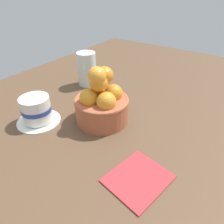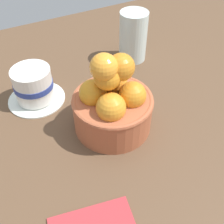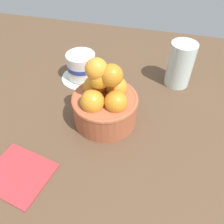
# 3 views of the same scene
# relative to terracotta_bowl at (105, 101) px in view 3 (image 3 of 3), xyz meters

# --- Properties ---
(ground_plane) EXTENTS (1.51, 0.94, 0.04)m
(ground_plane) POSITION_rel_terracotta_bowl_xyz_m (-0.00, -0.00, -0.08)
(ground_plane) COLOR brown
(terracotta_bowl) EXTENTS (0.14, 0.14, 0.16)m
(terracotta_bowl) POSITION_rel_terracotta_bowl_xyz_m (0.00, 0.00, 0.00)
(terracotta_bowl) COLOR #AD5938
(terracotta_bowl) RESTS_ON ground_plane
(coffee_cup) EXTENTS (0.11, 0.11, 0.07)m
(coffee_cup) POSITION_rel_terracotta_bowl_xyz_m (0.10, -0.14, -0.02)
(coffee_cup) COLOR white
(coffee_cup) RESTS_ON ground_plane
(water_glass) EXTENTS (0.06, 0.06, 0.12)m
(water_glass) POSITION_rel_terracotta_bowl_xyz_m (-0.15, -0.18, 0.00)
(water_glass) COLOR silver
(water_glass) RESTS_ON ground_plane
(folded_napkin) EXTENTS (0.13, 0.12, 0.01)m
(folded_napkin) POSITION_rel_terracotta_bowl_xyz_m (0.12, 0.18, -0.05)
(folded_napkin) COLOR #B23338
(folded_napkin) RESTS_ON ground_plane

